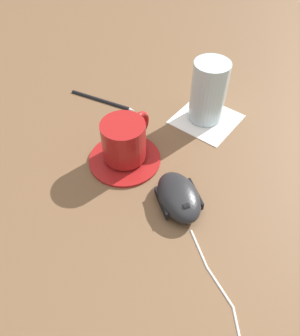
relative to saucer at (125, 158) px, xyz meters
name	(u,v)px	position (x,y,z in m)	size (l,w,h in m)	color
ground_plane	(176,137)	(-0.02, 0.11, 0.00)	(3.00, 3.00, 0.00)	brown
saucer	(125,158)	(0.00, 0.00, 0.00)	(0.12, 0.12, 0.01)	maroon
coffee_cup	(125,139)	(0.00, 0.00, 0.04)	(0.07, 0.10, 0.07)	maroon
computer_mouse	(179,197)	(0.12, 0.04, 0.01)	(0.10, 0.07, 0.03)	black
mouse_cable	(225,334)	(0.30, 0.01, 0.00)	(0.26, 0.10, 0.00)	white
napkin_under_glass	(206,119)	(-0.04, 0.18, 0.00)	(0.11, 0.11, 0.00)	white
drinking_glass	(208,92)	(-0.04, 0.18, 0.06)	(0.06, 0.06, 0.11)	silver
pen	(102,99)	(-0.17, 0.02, 0.00)	(0.12, 0.10, 0.01)	black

